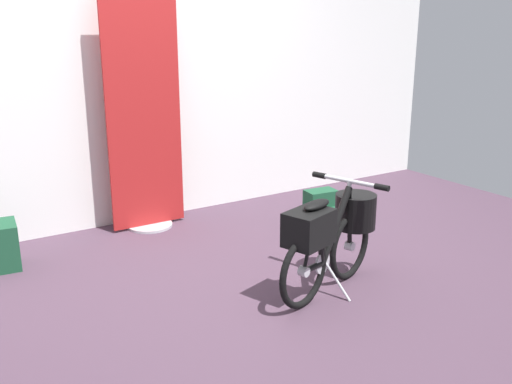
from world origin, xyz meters
TOP-DOWN VIEW (x-y plane):
  - ground_plane at (0.00, 0.00)m, footprint 6.09×6.09m
  - back_wall at (0.00, 1.68)m, footprint 6.09×0.10m
  - floor_banner_stand at (-0.12, 1.42)m, footprint 0.60×0.36m
  - folding_bike_foreground at (0.39, -0.26)m, footprint 0.92×0.53m
  - backpack_on_floor at (-1.26, 1.19)m, footprint 0.23×0.29m
  - handbag_on_floor at (1.07, 0.71)m, footprint 0.26×0.21m

SIDE VIEW (x-z plane):
  - ground_plane at x=0.00m, z-range 0.00..0.00m
  - handbag_on_floor at x=1.07m, z-range 0.00..0.29m
  - backpack_on_floor at x=-1.26m, z-range 0.00..0.31m
  - folding_bike_foreground at x=0.39m, z-range 0.03..0.72m
  - floor_banner_stand at x=-0.12m, z-range -0.09..1.82m
  - back_wall at x=0.00m, z-range 0.00..2.78m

